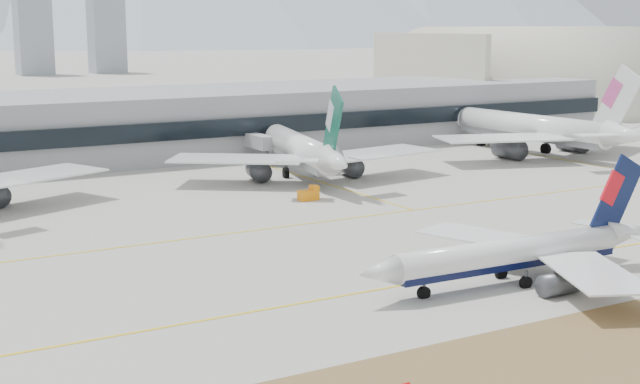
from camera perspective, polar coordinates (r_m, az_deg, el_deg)
ground at (r=110.82m, az=2.83°, el=-5.52°), size 3000.00×3000.00×0.00m
taxiing_airliner at (r=110.72m, az=12.61°, el=-3.86°), size 44.19×38.40×14.85m
widebody_cathay at (r=180.96m, az=-1.07°, el=2.61°), size 55.68×55.46×20.39m
widebody_china_air at (r=218.97m, az=13.82°, el=3.89°), size 63.64×62.31×22.71m
terminal at (r=213.46m, az=-14.13°, el=4.10°), size 280.00×43.10×15.00m
hangar at (r=310.45m, az=13.41°, el=4.75°), size 91.00×60.00×60.00m
gse_c at (r=158.58m, az=-0.70°, el=-0.15°), size 3.55×2.00×2.60m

